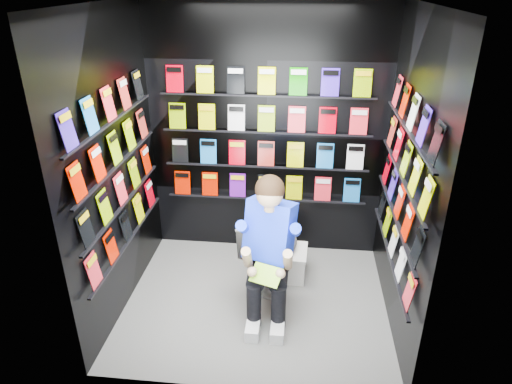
# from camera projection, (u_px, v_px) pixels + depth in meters

# --- Properties ---
(floor) EXTENTS (2.40, 2.40, 0.00)m
(floor) POSITION_uv_depth(u_px,v_px,m) (256.00, 302.00, 4.28)
(floor) COLOR slate
(floor) RESTS_ON ground
(ceiling) EXTENTS (2.40, 2.40, 0.00)m
(ceiling) POSITION_uv_depth(u_px,v_px,m) (256.00, 3.00, 3.16)
(ceiling) COLOR white
(ceiling) RESTS_ON floor
(wall_back) EXTENTS (2.40, 0.04, 2.60)m
(wall_back) POSITION_uv_depth(u_px,v_px,m) (266.00, 136.00, 4.61)
(wall_back) COLOR black
(wall_back) RESTS_ON floor
(wall_front) EXTENTS (2.40, 0.04, 2.60)m
(wall_front) POSITION_uv_depth(u_px,v_px,m) (239.00, 239.00, 2.82)
(wall_front) COLOR black
(wall_front) RESTS_ON floor
(wall_left) EXTENTS (0.04, 2.00, 2.60)m
(wall_left) POSITION_uv_depth(u_px,v_px,m) (114.00, 169.00, 3.83)
(wall_left) COLOR black
(wall_left) RESTS_ON floor
(wall_right) EXTENTS (0.04, 2.00, 2.60)m
(wall_right) POSITION_uv_depth(u_px,v_px,m) (407.00, 181.00, 3.60)
(wall_right) COLOR black
(wall_right) RESTS_ON floor
(comics_back) EXTENTS (2.10, 0.06, 1.37)m
(comics_back) POSITION_uv_depth(u_px,v_px,m) (266.00, 136.00, 4.59)
(comics_back) COLOR red
(comics_back) RESTS_ON wall_back
(comics_left) EXTENTS (0.06, 1.70, 1.37)m
(comics_left) POSITION_uv_depth(u_px,v_px,m) (118.00, 169.00, 3.83)
(comics_left) COLOR red
(comics_left) RESTS_ON wall_left
(comics_right) EXTENTS (0.06, 1.70, 1.37)m
(comics_right) POSITION_uv_depth(u_px,v_px,m) (403.00, 181.00, 3.60)
(comics_right) COLOR red
(comics_right) RESTS_ON wall_right
(toilet) EXTENTS (0.65, 0.85, 0.73)m
(toilet) POSITION_uv_depth(u_px,v_px,m) (272.00, 248.00, 4.44)
(toilet) COLOR silver
(toilet) RESTS_ON floor
(longbox) EXTENTS (0.21, 0.37, 0.27)m
(longbox) POSITION_uv_depth(u_px,v_px,m) (295.00, 264.00, 4.60)
(longbox) COLOR white
(longbox) RESTS_ON floor
(longbox_lid) EXTENTS (0.23, 0.39, 0.03)m
(longbox_lid) POSITION_uv_depth(u_px,v_px,m) (296.00, 252.00, 4.54)
(longbox_lid) COLOR white
(longbox_lid) RESTS_ON longbox
(reader) EXTENTS (0.78, 0.93, 1.47)m
(reader) POSITION_uv_depth(u_px,v_px,m) (270.00, 231.00, 3.91)
(reader) COLOR #0A28E3
(reader) RESTS_ON toilet
(held_comic) EXTENTS (0.29, 0.22, 0.11)m
(held_comic) POSITION_uv_depth(u_px,v_px,m) (266.00, 275.00, 3.69)
(held_comic) COLOR green
(held_comic) RESTS_ON reader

